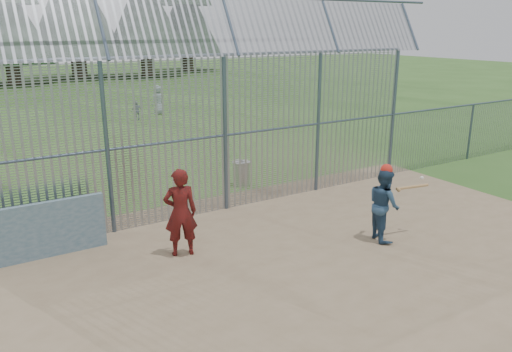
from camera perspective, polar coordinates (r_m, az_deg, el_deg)
ground at (r=10.60m, az=5.74°, el=-9.42°), size 120.00×120.00×0.00m
dirt_infield at (r=10.25m, az=7.45°, el=-10.39°), size 14.00×10.00×0.02m
dugout_wall at (r=11.24m, az=-23.11°, el=-5.73°), size 2.50×0.12×1.20m
batter at (r=11.50m, az=14.41°, el=-3.17°), size 0.84×0.96×1.65m
onlooker at (r=10.47m, az=-8.62°, el=-4.14°), size 0.78×0.62×1.89m
bg_kid_standing at (r=28.27m, az=-11.15°, el=8.56°), size 0.92×0.80×1.58m
bg_kid_seated at (r=26.52m, az=-13.44°, el=7.24°), size 0.59×0.28×0.99m
batting_gear at (r=11.37m, az=15.31°, el=0.28°), size 1.26×0.39×0.64m
trash_can at (r=15.16m, az=-1.69°, el=0.33°), size 0.56×0.56×0.82m
backstop_fence at (r=13.56m, az=3.38°, el=6.94°), size 20.09×0.81×5.30m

